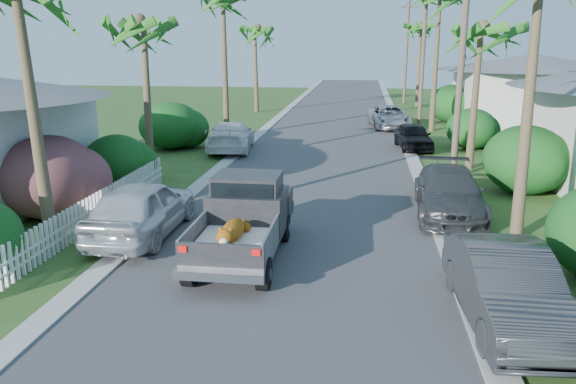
# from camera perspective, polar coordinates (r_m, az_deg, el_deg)

# --- Properties ---
(ground) EXTENTS (120.00, 120.00, 0.00)m
(ground) POSITION_cam_1_polar(r_m,az_deg,el_deg) (11.45, -2.80, -13.01)
(ground) COLOR #2B4E1D
(ground) RESTS_ON ground
(road) EXTENTS (8.00, 100.00, 0.02)m
(road) POSITION_cam_1_polar(r_m,az_deg,el_deg) (35.40, 4.47, 6.19)
(road) COLOR #38383A
(road) RESTS_ON ground
(curb_left) EXTENTS (0.60, 100.00, 0.06)m
(curb_left) POSITION_cam_1_polar(r_m,az_deg,el_deg) (35.88, -2.44, 6.37)
(curb_left) COLOR #A5A39E
(curb_left) RESTS_ON ground
(curb_right) EXTENTS (0.60, 100.00, 0.06)m
(curb_right) POSITION_cam_1_polar(r_m,az_deg,el_deg) (35.43, 11.47, 5.98)
(curb_right) COLOR #A5A39E
(curb_right) RESTS_ON ground
(pickup_truck) EXTENTS (1.98, 5.12, 2.06)m
(pickup_truck) POSITION_cam_1_polar(r_m,az_deg,el_deg) (14.61, -4.30, -2.44)
(pickup_truck) COLOR black
(pickup_truck) RESTS_ON ground
(parked_car_rn) EXTENTS (1.87, 4.69, 1.52)m
(parked_car_rn) POSITION_cam_1_polar(r_m,az_deg,el_deg) (11.85, 21.32, -9.02)
(parked_car_rn) COLOR #292B2E
(parked_car_rn) RESTS_ON ground
(parked_car_rm) EXTENTS (2.28, 5.12, 1.46)m
(parked_car_rm) POSITION_cam_1_polar(r_m,az_deg,el_deg) (18.60, 16.05, -0.09)
(parked_car_rm) COLOR #313437
(parked_car_rm) RESTS_ON ground
(parked_car_rf) EXTENTS (1.99, 4.03, 1.32)m
(parked_car_rf) POSITION_cam_1_polar(r_m,az_deg,el_deg) (29.88, 12.62, 5.52)
(parked_car_rf) COLOR black
(parked_car_rf) RESTS_ON ground
(parked_car_rd) EXTENTS (2.95, 5.29, 1.40)m
(parked_car_rd) POSITION_cam_1_polar(r_m,az_deg,el_deg) (37.22, 10.26, 7.50)
(parked_car_rd) COLOR #A9ABB1
(parked_car_rd) RESTS_ON ground
(parked_car_ln) EXTENTS (1.97, 4.83, 1.64)m
(parked_car_ln) POSITION_cam_1_polar(r_m,az_deg,el_deg) (16.41, -14.63, -1.63)
(parked_car_ln) COLOR silver
(parked_car_ln) RESTS_ON ground
(parked_car_lf) EXTENTS (2.62, 5.30, 1.48)m
(parked_car_lf) POSITION_cam_1_polar(r_m,az_deg,el_deg) (28.84, -5.82, 5.63)
(parked_car_lf) COLOR white
(parked_car_lf) RESTS_ON ground
(palm_l_b) EXTENTS (4.40, 4.40, 7.40)m
(palm_l_b) POSITION_cam_1_polar(r_m,az_deg,el_deg) (23.60, -14.59, 16.38)
(palm_l_b) COLOR brown
(palm_l_b) RESTS_ON ground
(palm_l_d) EXTENTS (4.40, 4.40, 7.70)m
(palm_l_d) POSITION_cam_1_polar(r_m,az_deg,el_deg) (44.74, -3.35, 16.29)
(palm_l_d) COLOR brown
(palm_l_d) RESTS_ON ground
(palm_r_b) EXTENTS (4.40, 4.40, 7.20)m
(palm_r_b) POSITION_cam_1_polar(r_m,az_deg,el_deg) (25.39, 19.01, 15.48)
(palm_r_b) COLOR brown
(palm_r_b) RESTS_ON ground
(palm_r_d) EXTENTS (4.40, 4.40, 8.00)m
(palm_r_d) POSITION_cam_1_polar(r_m,az_deg,el_deg) (50.17, 13.39, 16.11)
(palm_r_d) COLOR brown
(palm_r_d) RESTS_ON ground
(shrub_l_b) EXTENTS (3.00, 3.30, 2.60)m
(shrub_l_b) POSITION_cam_1_polar(r_m,az_deg,el_deg) (19.08, -23.11, 1.43)
(shrub_l_b) COLOR #A51756
(shrub_l_b) RESTS_ON ground
(shrub_l_c) EXTENTS (2.40, 2.64, 2.00)m
(shrub_l_c) POSITION_cam_1_polar(r_m,az_deg,el_deg) (22.42, -17.05, 3.05)
(shrub_l_c) COLOR #134514
(shrub_l_c) RESTS_ON ground
(shrub_l_d) EXTENTS (3.20, 3.52, 2.40)m
(shrub_l_d) POSITION_cam_1_polar(r_m,az_deg,el_deg) (29.92, -11.85, 6.62)
(shrub_l_d) COLOR #134514
(shrub_l_d) RESTS_ON ground
(shrub_r_b) EXTENTS (3.00, 3.30, 2.50)m
(shrub_r_b) POSITION_cam_1_polar(r_m,az_deg,el_deg) (22.15, 22.98, 3.04)
(shrub_r_b) COLOR #134514
(shrub_r_b) RESTS_ON ground
(shrub_r_c) EXTENTS (2.60, 2.86, 2.10)m
(shrub_r_c) POSITION_cam_1_polar(r_m,az_deg,el_deg) (30.77, 18.14, 6.14)
(shrub_r_c) COLOR #134514
(shrub_r_c) RESTS_ON ground
(shrub_r_d) EXTENTS (3.20, 3.52, 2.60)m
(shrub_r_d) POSITION_cam_1_polar(r_m,az_deg,el_deg) (40.61, 16.39, 8.59)
(shrub_r_d) COLOR #134514
(shrub_r_d) RESTS_ON ground
(picket_fence) EXTENTS (0.10, 11.00, 1.00)m
(picket_fence) POSITION_cam_1_polar(r_m,az_deg,el_deg) (18.00, -18.70, -1.55)
(picket_fence) COLOR white
(picket_fence) RESTS_ON ground
(house_right_far) EXTENTS (9.00, 8.00, 4.60)m
(house_right_far) POSITION_cam_1_polar(r_m,az_deg,el_deg) (41.59, 23.38, 9.26)
(house_right_far) COLOR silver
(house_right_far) RESTS_ON ground
(utility_pole_b) EXTENTS (1.60, 0.26, 9.00)m
(utility_pole_b) POSITION_cam_1_polar(r_m,az_deg,el_deg) (23.25, 17.20, 12.41)
(utility_pole_b) COLOR brown
(utility_pole_b) RESTS_ON ground
(utility_pole_c) EXTENTS (1.60, 0.26, 9.00)m
(utility_pole_c) POSITION_cam_1_polar(r_m,az_deg,el_deg) (38.13, 13.55, 13.38)
(utility_pole_c) COLOR brown
(utility_pole_c) RESTS_ON ground
(utility_pole_d) EXTENTS (1.60, 0.26, 9.00)m
(utility_pole_d) POSITION_cam_1_polar(r_m,az_deg,el_deg) (53.08, 11.94, 13.80)
(utility_pole_d) COLOR brown
(utility_pole_d) RESTS_ON ground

